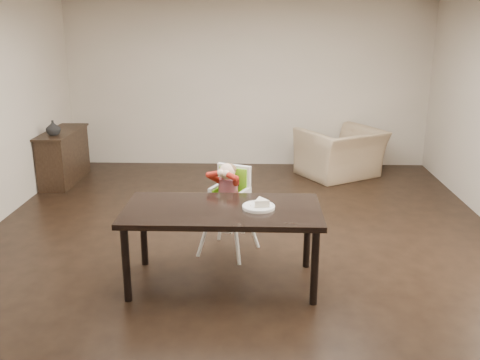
% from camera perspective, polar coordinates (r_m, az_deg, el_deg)
% --- Properties ---
extents(ground, '(7.00, 7.00, 0.00)m').
position_cam_1_polar(ground, '(5.94, 0.12, -7.04)').
color(ground, black).
rests_on(ground, ground).
extents(room_walls, '(6.02, 7.02, 2.71)m').
position_cam_1_polar(room_walls, '(5.46, 0.13, 11.06)').
color(room_walls, '#C1B5A0').
rests_on(room_walls, ground).
extents(dining_table, '(1.80, 0.90, 0.75)m').
position_cam_1_polar(dining_table, '(4.90, -1.90, -3.88)').
color(dining_table, black).
rests_on(dining_table, ground).
extents(high_chair, '(0.54, 0.54, 0.99)m').
position_cam_1_polar(high_chair, '(5.58, -1.17, -1.03)').
color(high_chair, white).
rests_on(high_chair, ground).
extents(plate, '(0.36, 0.36, 0.09)m').
position_cam_1_polar(plate, '(4.86, 2.10, -2.70)').
color(plate, white).
rests_on(plate, dining_table).
extents(armchair, '(1.38, 1.24, 1.01)m').
position_cam_1_polar(armchair, '(8.55, 10.72, 3.69)').
color(armchair, tan).
rests_on(armchair, ground).
extents(sideboard, '(0.44, 1.26, 0.79)m').
position_cam_1_polar(sideboard, '(8.57, -18.29, 2.42)').
color(sideboard, black).
rests_on(sideboard, ground).
extents(vase, '(0.26, 0.27, 0.21)m').
position_cam_1_polar(vase, '(8.19, -19.31, 5.24)').
color(vase, '#99999E').
rests_on(vase, sideboard).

